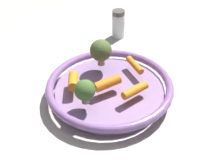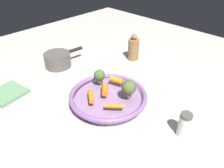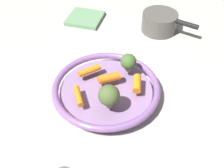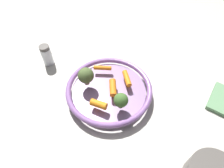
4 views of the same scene
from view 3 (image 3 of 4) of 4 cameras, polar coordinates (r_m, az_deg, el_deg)
The scene contains 10 objects.
ground_plane at distance 0.74m, azimuth -1.20°, elevation -2.48°, with size 1.87×1.87×0.00m, color #B7B2A8.
serving_bowl at distance 0.72m, azimuth -1.23°, elevation -1.28°, with size 0.29×0.29×0.04m.
baby_carrot_center at distance 0.70m, azimuth 5.30°, elevation 0.10°, with size 0.02×0.02×0.05m, color orange.
baby_carrot_near_rim at distance 0.67m, azimuth -7.09°, elevation -2.53°, with size 0.01×0.01×0.06m, color orange.
baby_carrot_left at distance 0.74m, azimuth -4.78°, elevation 2.88°, with size 0.02×0.02×0.06m, color orange.
baby_carrot_right at distance 0.71m, azimuth -0.66°, elevation 1.31°, with size 0.02×0.02×0.06m, color orange.
broccoli_floret_mid at distance 0.73m, azimuth 3.48°, elevation 4.68°, with size 0.04×0.04×0.05m.
broccoli_floret_edge at distance 0.63m, azimuth -0.65°, elevation -2.47°, with size 0.05×0.05×0.06m.
saucepan at distance 0.98m, azimuth 10.06°, elevation 12.72°, with size 0.20×0.12×0.07m.
dish_towel at distance 1.04m, azimuth -5.70°, elevation 13.61°, with size 0.12×0.12×0.01m, color #669366.
Camera 3 is at (-0.23, 0.45, 0.54)m, focal length 43.36 mm.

